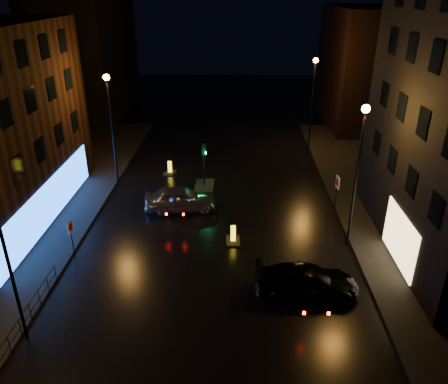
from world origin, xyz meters
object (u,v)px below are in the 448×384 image
at_px(dark_sedan, 307,281).
at_px(traffic_signal, 204,180).
at_px(bollard_near, 233,238).
at_px(road_sign_right, 337,185).
at_px(bollard_far, 170,171).
at_px(road_sign_left, 70,230).
at_px(silver_hatchback, 181,199).

bearing_deg(dark_sedan, traffic_signal, 25.17).
xyz_separation_m(bollard_near, road_sign_right, (6.82, 4.14, 1.68)).
bearing_deg(bollard_near, bollard_far, 113.93).
relative_size(traffic_signal, bollard_far, 2.60).
bearing_deg(dark_sedan, road_sign_left, 76.64).
height_order(bollard_near, bollard_far, bollard_near).
bearing_deg(traffic_signal, road_sign_left, -124.87).
distance_m(dark_sedan, bollard_near, 5.98).
bearing_deg(road_sign_left, bollard_near, 17.63).
bearing_deg(silver_hatchback, traffic_signal, -26.75).
bearing_deg(road_sign_right, traffic_signal, -28.71).
bearing_deg(dark_sedan, silver_hatchback, 39.55).
bearing_deg(bollard_far, road_sign_left, -92.24).
relative_size(dark_sedan, road_sign_left, 2.29).
bearing_deg(traffic_signal, bollard_near, -73.92).
height_order(traffic_signal, road_sign_left, traffic_signal).
distance_m(bollard_far, road_sign_left, 12.76).
xyz_separation_m(traffic_signal, silver_hatchback, (-1.32, -3.82, 0.32)).
bearing_deg(road_sign_right, dark_sedan, 64.10).
relative_size(traffic_signal, bollard_near, 2.73).
height_order(traffic_signal, road_sign_right, traffic_signal).
relative_size(dark_sedan, bollard_near, 4.01).
xyz_separation_m(road_sign_left, road_sign_right, (15.79, 5.85, 0.26)).
height_order(bollard_near, road_sign_left, road_sign_left).
relative_size(bollard_near, road_sign_right, 0.50).
distance_m(bollard_near, road_sign_right, 8.15).
distance_m(traffic_signal, silver_hatchback, 4.06).
height_order(silver_hatchback, bollard_near, silver_hatchback).
relative_size(silver_hatchback, road_sign_left, 2.18).
xyz_separation_m(silver_hatchback, road_sign_right, (10.42, 0.07, 1.09)).
distance_m(traffic_signal, road_sign_right, 9.94).
height_order(silver_hatchback, road_sign_right, road_sign_right).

